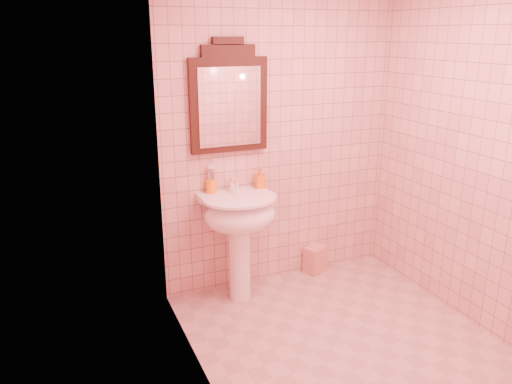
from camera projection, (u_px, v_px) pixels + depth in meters
name	position (u px, v px, depth m)	size (l,w,h in m)	color
floor	(346.00, 343.00, 3.46)	(2.20, 2.20, 0.00)	tan
back_wall	(280.00, 137.00, 4.04)	(2.00, 0.02, 2.50)	beige
pedestal_sink	(240.00, 222.00, 3.85)	(0.58, 0.58, 0.86)	white
faucet	(233.00, 185.00, 3.89)	(0.04, 0.16, 0.11)	white
mirror	(229.00, 100.00, 3.75)	(0.61, 0.06, 0.85)	black
toothbrush_cup	(211.00, 186.00, 3.87)	(0.09, 0.09, 0.20)	orange
soap_dispenser	(260.00, 178.00, 3.99)	(0.07, 0.08, 0.16)	orange
towel	(316.00, 259.00, 4.46)	(0.20, 0.13, 0.24)	tan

